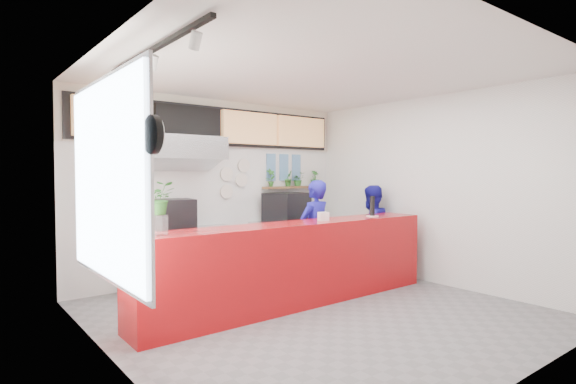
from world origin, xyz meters
TOP-DOWN VIEW (x-y plane):
  - floor at (0.00, 0.00)m, footprint 5.00×5.00m
  - ceiling at (0.00, 0.00)m, footprint 5.00×5.00m
  - wall_back at (0.00, 2.50)m, footprint 5.00×0.00m
  - wall_left at (-2.50, 0.00)m, footprint 0.00×5.00m
  - wall_right at (2.50, 0.00)m, footprint 0.00×5.00m
  - service_counter at (0.00, 0.40)m, footprint 4.50×0.60m
  - cream_band at (0.00, 2.49)m, footprint 5.00×0.02m
  - prep_bench at (-0.80, 2.20)m, footprint 1.80×0.60m
  - panini_oven at (-0.90, 2.20)m, footprint 0.60×0.60m
  - extraction_hood at (-0.80, 2.15)m, footprint 1.20×0.70m
  - hood_lip at (-0.80, 2.15)m, footprint 1.20×0.69m
  - right_bench at (1.50, 2.20)m, footprint 1.80×0.60m
  - espresso_machine at (1.26, 2.20)m, footprint 0.93×0.78m
  - espresso_tray at (1.26, 2.20)m, footprint 0.74×0.61m
  - herb_shelf at (1.60, 2.40)m, footprint 1.40×0.18m
  - menu_board_far_left at (-1.75, 2.38)m, footprint 1.10×0.10m
  - menu_board_mid_left at (-0.59, 2.38)m, footprint 1.10×0.10m
  - menu_board_mid_right at (0.57, 2.38)m, footprint 1.10×0.10m
  - menu_board_far_right at (1.73, 2.38)m, footprint 1.10×0.10m
  - soffit at (0.00, 2.46)m, footprint 4.80×0.04m
  - window_pane at (-2.47, 0.30)m, footprint 0.04×2.20m
  - window_frame at (-2.45, 0.30)m, footprint 0.03×2.30m
  - wall_clock_rim at (-2.46, -0.90)m, footprint 0.05×0.30m
  - wall_clock_face at (-2.43, -0.90)m, footprint 0.02×0.26m
  - track_rail at (-2.10, 0.00)m, footprint 0.05×2.40m
  - dec_plate_a at (0.15, 2.47)m, footprint 0.24×0.03m
  - dec_plate_b at (0.45, 2.47)m, footprint 0.24×0.03m
  - dec_plate_c at (0.15, 2.47)m, footprint 0.24×0.03m
  - dec_plate_d at (0.50, 2.47)m, footprint 0.24×0.03m
  - photo_frame_a at (1.10, 2.48)m, footprint 0.20×0.02m
  - photo_frame_b at (1.40, 2.48)m, footprint 0.20×0.02m
  - photo_frame_c at (1.70, 2.48)m, footprint 0.20×0.02m
  - photo_frame_d at (1.10, 2.48)m, footprint 0.20×0.02m
  - photo_frame_e at (1.40, 2.48)m, footprint 0.20×0.02m
  - photo_frame_f at (1.70, 2.48)m, footprint 0.20×0.02m
  - staff_center at (0.89, 1.02)m, footprint 0.65×0.47m
  - staff_right at (2.15, 0.98)m, footprint 0.81×0.65m
  - herb_a at (1.04, 2.40)m, footprint 0.18×0.13m
  - herb_b at (1.45, 2.40)m, footprint 0.21×0.19m
  - herb_c at (1.68, 2.40)m, footprint 0.25×0.22m
  - herb_d at (2.10, 2.40)m, footprint 0.17×0.15m
  - glass_vase at (-1.91, 0.34)m, footprint 0.21×0.21m
  - basil_vase at (-1.91, 0.34)m, footprint 0.39×0.37m
  - napkin_holder at (0.46, 0.36)m, footprint 0.16×0.11m
  - white_plate at (1.48, 0.37)m, footprint 0.24×0.24m
  - pepper_mill at (1.48, 0.37)m, footprint 0.10×0.10m

SIDE VIEW (x-z plane):
  - floor at x=0.00m, z-range 0.00..0.00m
  - prep_bench at x=-0.80m, z-range 0.00..0.90m
  - right_bench at x=1.50m, z-range 0.00..0.90m
  - service_counter at x=0.00m, z-range 0.00..1.10m
  - staff_right at x=2.15m, z-range 0.00..1.56m
  - staff_center at x=0.89m, z-range 0.00..1.65m
  - white_plate at x=1.48m, z-range 1.10..1.11m
  - panini_oven at x=-0.90m, z-range 0.90..1.37m
  - espresso_machine at x=1.26m, z-range 0.90..1.41m
  - napkin_holder at x=0.46m, z-range 1.10..1.22m
  - glass_vase at x=-1.91m, z-range 1.10..1.31m
  - pepper_mill at x=1.48m, z-range 1.11..1.41m
  - espresso_tray at x=1.26m, z-range 1.35..1.41m
  - dec_plate_c at x=0.15m, z-range 1.33..1.57m
  - basil_vase at x=-1.91m, z-range 1.32..1.67m
  - wall_back at x=0.00m, z-range -1.00..4.00m
  - wall_left at x=-2.50m, z-range -1.00..4.00m
  - wall_right at x=2.50m, z-range -1.00..4.00m
  - herb_shelf at x=1.60m, z-range 1.48..1.52m
  - dec_plate_b at x=0.45m, z-range 1.53..1.77m
  - herb_c at x=1.68m, z-range 1.52..1.78m
  - herb_d at x=2.10m, z-range 1.52..1.82m
  - herb_b at x=1.45m, z-range 1.52..1.82m
  - herb_a at x=1.04m, z-range 1.52..1.85m
  - window_pane at x=-2.47m, z-range 0.75..2.65m
  - window_frame at x=-2.45m, z-range 0.70..2.70m
  - dec_plate_a at x=0.15m, z-range 1.63..1.87m
  - photo_frame_d at x=1.10m, z-range 1.62..1.88m
  - photo_frame_e at x=1.40m, z-range 1.62..1.88m
  - photo_frame_f at x=1.70m, z-range 1.62..1.88m
  - dec_plate_d at x=0.50m, z-range 1.78..2.02m
  - hood_lip at x=-0.80m, z-range 1.79..2.11m
  - photo_frame_a at x=1.10m, z-range 1.88..2.12m
  - photo_frame_b at x=1.40m, z-range 1.88..2.12m
  - photo_frame_c at x=1.70m, z-range 1.88..2.12m
  - wall_clock_rim at x=-2.46m, z-range 1.90..2.20m
  - wall_clock_face at x=-2.43m, z-range 1.92..2.18m
  - extraction_hood at x=-0.80m, z-range 1.98..2.32m
  - menu_board_far_left at x=-1.75m, z-range 2.27..2.82m
  - menu_board_mid_left at x=-0.59m, z-range 2.27..2.82m
  - menu_board_mid_right at x=0.57m, z-range 2.27..2.82m
  - menu_board_far_right at x=1.73m, z-range 2.27..2.82m
  - soffit at x=0.00m, z-range 2.22..2.88m
  - cream_band at x=0.00m, z-range 2.20..3.00m
  - track_rail at x=-2.10m, z-range 2.92..2.96m
  - ceiling at x=0.00m, z-range 3.00..3.00m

